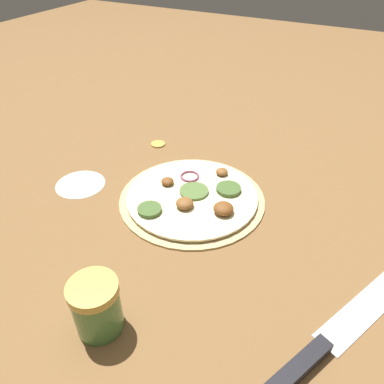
{
  "coord_description": "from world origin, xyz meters",
  "views": [
    {
      "loc": [
        0.5,
        0.26,
        0.44
      ],
      "look_at": [
        0.0,
        0.0,
        0.02
      ],
      "focal_mm": 35.0,
      "sensor_mm": 36.0,
      "label": 1
    }
  ],
  "objects_px": {
    "pizza": "(193,197)",
    "loose_cap": "(158,143)",
    "knife": "(318,350)",
    "spice_jar": "(97,307)"
  },
  "relations": [
    {
      "from": "knife",
      "to": "loose_cap",
      "type": "distance_m",
      "value": 0.57
    },
    {
      "from": "spice_jar",
      "to": "loose_cap",
      "type": "bearing_deg",
      "value": -157.15
    },
    {
      "from": "pizza",
      "to": "spice_jar",
      "type": "distance_m",
      "value": 0.3
    },
    {
      "from": "spice_jar",
      "to": "knife",
      "type": "bearing_deg",
      "value": 109.61
    },
    {
      "from": "pizza",
      "to": "spice_jar",
      "type": "xyz_separation_m",
      "value": [
        0.29,
        0.02,
        0.03
      ]
    },
    {
      "from": "pizza",
      "to": "spice_jar",
      "type": "bearing_deg",
      "value": 3.39
    },
    {
      "from": "knife",
      "to": "loose_cap",
      "type": "bearing_deg",
      "value": 76.55
    },
    {
      "from": "spice_jar",
      "to": "loose_cap",
      "type": "distance_m",
      "value": 0.48
    },
    {
      "from": "pizza",
      "to": "loose_cap",
      "type": "height_order",
      "value": "pizza"
    },
    {
      "from": "pizza",
      "to": "knife",
      "type": "bearing_deg",
      "value": 54.12
    }
  ]
}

